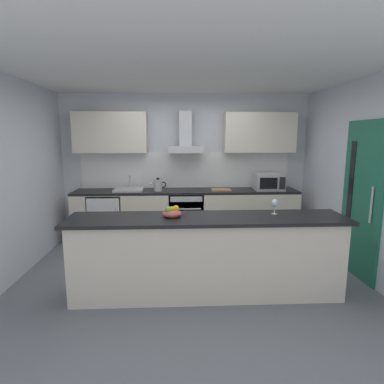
% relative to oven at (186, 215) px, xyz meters
% --- Properties ---
extents(ground, '(5.49, 4.57, 0.02)m').
position_rel_oven_xyz_m(ground, '(0.01, -1.44, -0.47)').
color(ground, slate).
extents(ceiling, '(5.49, 4.57, 0.02)m').
position_rel_oven_xyz_m(ceiling, '(0.01, -1.44, 2.15)').
color(ceiling, white).
extents(wall_back, '(5.49, 0.12, 2.60)m').
position_rel_oven_xyz_m(wall_back, '(0.01, 0.41, 0.84)').
color(wall_back, silver).
rests_on(wall_back, ground).
extents(wall_left, '(0.12, 4.57, 2.60)m').
position_rel_oven_xyz_m(wall_left, '(-2.30, -1.44, 0.84)').
color(wall_left, silver).
rests_on(wall_left, ground).
extents(wall_right, '(0.12, 4.57, 2.60)m').
position_rel_oven_xyz_m(wall_right, '(2.31, -1.44, 0.84)').
color(wall_right, silver).
rests_on(wall_right, ground).
extents(backsplash_tile, '(3.82, 0.02, 0.66)m').
position_rel_oven_xyz_m(backsplash_tile, '(0.01, 0.33, 0.77)').
color(backsplash_tile, white).
extents(counter_back, '(3.95, 0.60, 0.90)m').
position_rel_oven_xyz_m(counter_back, '(0.01, 0.03, -0.01)').
color(counter_back, beige).
rests_on(counter_back, ground).
extents(counter_island, '(3.16, 0.64, 0.95)m').
position_rel_oven_xyz_m(counter_island, '(0.19, -2.06, 0.02)').
color(counter_island, beige).
rests_on(counter_island, ground).
extents(upper_cabinets, '(3.90, 0.32, 0.70)m').
position_rel_oven_xyz_m(upper_cabinets, '(0.01, 0.18, 1.45)').
color(upper_cabinets, beige).
extents(side_door, '(0.08, 0.85, 2.05)m').
position_rel_oven_xyz_m(side_door, '(2.24, -1.60, 0.57)').
color(side_door, '#1E664C').
rests_on(side_door, ground).
extents(oven, '(0.60, 0.62, 0.80)m').
position_rel_oven_xyz_m(oven, '(0.00, 0.00, 0.00)').
color(oven, slate).
rests_on(oven, ground).
extents(refrigerator, '(0.58, 0.60, 0.85)m').
position_rel_oven_xyz_m(refrigerator, '(-1.40, -0.00, -0.03)').
color(refrigerator, white).
rests_on(refrigerator, ground).
extents(microwave, '(0.50, 0.38, 0.30)m').
position_rel_oven_xyz_m(microwave, '(1.48, -0.03, 0.59)').
color(microwave, '#B7BABC').
rests_on(microwave, counter_back).
extents(sink, '(0.50, 0.40, 0.26)m').
position_rel_oven_xyz_m(sink, '(-1.00, 0.01, 0.47)').
color(sink, silver).
rests_on(sink, counter_back).
extents(kettle, '(0.29, 0.15, 0.24)m').
position_rel_oven_xyz_m(kettle, '(-0.49, -0.03, 0.55)').
color(kettle, '#B7BABC').
rests_on(kettle, counter_back).
extents(range_hood, '(0.62, 0.45, 0.72)m').
position_rel_oven_xyz_m(range_hood, '(-0.00, 0.13, 1.33)').
color(range_hood, '#B7BABC').
extents(wine_glass, '(0.08, 0.08, 0.18)m').
position_rel_oven_xyz_m(wine_glass, '(0.99, -1.96, 0.61)').
color(wine_glass, silver).
rests_on(wine_glass, counter_island).
extents(fruit_bowl, '(0.22, 0.22, 0.13)m').
position_rel_oven_xyz_m(fruit_bowl, '(-0.21, -2.03, 0.53)').
color(fruit_bowl, '#B24C47').
rests_on(fruit_bowl, counter_island).
extents(chopping_board, '(0.34, 0.22, 0.02)m').
position_rel_oven_xyz_m(chopping_board, '(0.62, -0.02, 0.45)').
color(chopping_board, tan).
rests_on(chopping_board, counter_back).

